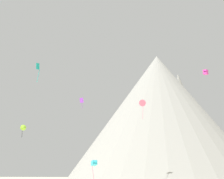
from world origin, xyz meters
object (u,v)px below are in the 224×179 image
Objects in this scene: kite_magenta_mid at (206,72)px; kite_violet_mid at (82,101)px; rock_massif at (162,118)px; kite_rainbow_mid at (142,103)px; kite_lime_mid at (23,128)px; kite_cyan_low at (94,163)px; kite_teal_mid at (38,68)px.

kite_violet_mid is (-28.51, 21.75, 0.15)m from kite_magenta_mid.
rock_massif is 14.39× the size of kite_rainbow_mid.
kite_lime_mid is at bearing -120.63° from rock_massif.
kite_cyan_low is at bearing 165.17° from kite_violet_mid.
kite_violet_mid is 0.59× the size of kite_rainbow_mid.
kite_teal_mid is at bearing 28.60° from kite_cyan_low.
kite_rainbow_mid is (20.48, 22.69, -2.95)m from kite_teal_mid.
kite_lime_mid is at bearing 21.11° from kite_rainbow_mid.
kite_rainbow_mid is at bearing -99.07° from rock_massif.
kite_rainbow_mid reaches higher than kite_cyan_low.
kite_teal_mid is 14.66m from kite_lime_mid.
kite_lime_mid is 0.54× the size of kite_rainbow_mid.
kite_magenta_mid is at bearing -84.56° from rock_massif.
kite_teal_mid is at bearing 39.54° from kite_rainbow_mid.
kite_cyan_low is at bearing 2.11° from kite_lime_mid.
kite_rainbow_mid is 20.51m from kite_cyan_low.
rock_massif is 17.99× the size of kite_teal_mid.
rock_massif reaches higher than kite_cyan_low.
kite_teal_mid is 25.98m from kite_cyan_low.
kite_magenta_mid reaches higher than kite_rainbow_mid.
kite_violet_mid is 21.61m from kite_teal_mid.
kite_violet_mid is at bearing 26.18° from kite_lime_mid.
kite_teal_mid is at bearing 111.78° from kite_violet_mid.
rock_massif is 47.47m from kite_violet_mid.
rock_massif reaches higher than kite_magenta_mid.
kite_magenta_mid is 33.28m from kite_cyan_low.
kite_magenta_mid is 33.03m from kite_teal_mid.
rock_massif is 40.70m from kite_rainbow_mid.
kite_rainbow_mid is 1.01× the size of kite_cyan_low.
rock_massif is 69.74× the size of kite_magenta_mid.
kite_violet_mid is at bearing 63.48° from kite_teal_mid.
kite_magenta_mid is at bearing -39.00° from kite_lime_mid.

